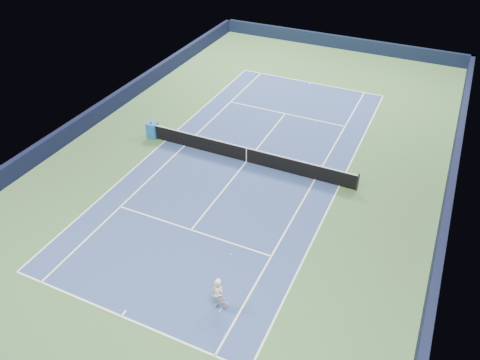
% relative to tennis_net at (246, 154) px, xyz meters
% --- Properties ---
extents(ground, '(40.00, 40.00, 0.00)m').
position_rel_tennis_net_xyz_m(ground, '(0.00, 0.00, -0.50)').
color(ground, '#365830').
rests_on(ground, ground).
extents(wall_far, '(22.00, 0.35, 1.10)m').
position_rel_tennis_net_xyz_m(wall_far, '(0.00, 19.82, 0.05)').
color(wall_far, black).
rests_on(wall_far, ground).
extents(wall_right, '(0.35, 40.00, 1.10)m').
position_rel_tennis_net_xyz_m(wall_right, '(10.82, 0.00, 0.05)').
color(wall_right, black).
rests_on(wall_right, ground).
extents(wall_left, '(0.35, 40.00, 1.10)m').
position_rel_tennis_net_xyz_m(wall_left, '(-10.82, 0.00, 0.05)').
color(wall_left, black).
rests_on(wall_left, ground).
extents(court_surface, '(10.97, 23.77, 0.01)m').
position_rel_tennis_net_xyz_m(court_surface, '(0.00, 0.00, -0.50)').
color(court_surface, navy).
rests_on(court_surface, ground).
extents(baseline_far, '(10.97, 0.08, 0.00)m').
position_rel_tennis_net_xyz_m(baseline_far, '(0.00, 11.88, -0.50)').
color(baseline_far, white).
rests_on(baseline_far, ground).
extents(baseline_near, '(10.97, 0.08, 0.00)m').
position_rel_tennis_net_xyz_m(baseline_near, '(0.00, -11.88, -0.50)').
color(baseline_near, white).
rests_on(baseline_near, ground).
extents(sideline_doubles_right, '(0.08, 23.77, 0.00)m').
position_rel_tennis_net_xyz_m(sideline_doubles_right, '(5.49, 0.00, -0.50)').
color(sideline_doubles_right, white).
rests_on(sideline_doubles_right, ground).
extents(sideline_doubles_left, '(0.08, 23.77, 0.00)m').
position_rel_tennis_net_xyz_m(sideline_doubles_left, '(-5.49, 0.00, -0.50)').
color(sideline_doubles_left, white).
rests_on(sideline_doubles_left, ground).
extents(sideline_singles_right, '(0.08, 23.77, 0.00)m').
position_rel_tennis_net_xyz_m(sideline_singles_right, '(4.12, 0.00, -0.50)').
color(sideline_singles_right, white).
rests_on(sideline_singles_right, ground).
extents(sideline_singles_left, '(0.08, 23.77, 0.00)m').
position_rel_tennis_net_xyz_m(sideline_singles_left, '(-4.12, 0.00, -0.50)').
color(sideline_singles_left, white).
rests_on(sideline_singles_left, ground).
extents(service_line_far, '(8.23, 0.08, 0.00)m').
position_rel_tennis_net_xyz_m(service_line_far, '(0.00, 6.40, -0.50)').
color(service_line_far, white).
rests_on(service_line_far, ground).
extents(service_line_near, '(8.23, 0.08, 0.00)m').
position_rel_tennis_net_xyz_m(service_line_near, '(0.00, -6.40, -0.50)').
color(service_line_near, white).
rests_on(service_line_near, ground).
extents(center_service_line, '(0.08, 12.80, 0.00)m').
position_rel_tennis_net_xyz_m(center_service_line, '(0.00, 0.00, -0.50)').
color(center_service_line, white).
rests_on(center_service_line, ground).
extents(center_mark_far, '(0.08, 0.30, 0.00)m').
position_rel_tennis_net_xyz_m(center_mark_far, '(0.00, 11.73, -0.50)').
color(center_mark_far, white).
rests_on(center_mark_far, ground).
extents(center_mark_near, '(0.08, 0.30, 0.00)m').
position_rel_tennis_net_xyz_m(center_mark_near, '(0.00, -11.73, -0.50)').
color(center_mark_near, white).
rests_on(center_mark_near, ground).
extents(tennis_net, '(12.90, 0.10, 1.07)m').
position_rel_tennis_net_xyz_m(tennis_net, '(0.00, 0.00, 0.00)').
color(tennis_net, black).
rests_on(tennis_net, ground).
extents(sponsor_cube, '(0.65, 0.60, 1.00)m').
position_rel_tennis_net_xyz_m(sponsor_cube, '(-6.40, 0.06, -0.01)').
color(sponsor_cube, '#1C5BAA').
rests_on(sponsor_cube, ground).
extents(tennis_player, '(0.80, 1.31, 2.17)m').
position_rel_tennis_net_xyz_m(tennis_player, '(3.29, -9.94, 0.30)').
color(tennis_player, silver).
rests_on(tennis_player, ground).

